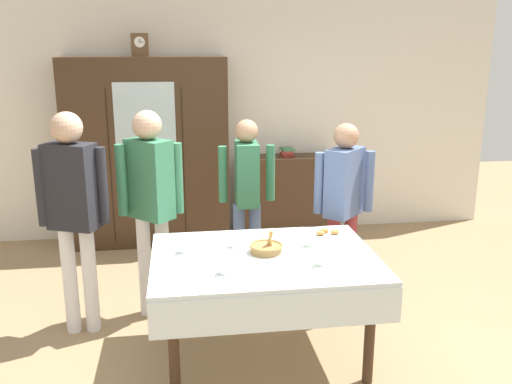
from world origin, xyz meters
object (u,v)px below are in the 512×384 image
(tea_cup_near_right, at_px, (235,244))
(wall_cabinet, at_px, (148,153))
(person_behind_table_left, at_px, (151,193))
(mantel_clock, at_px, (140,45))
(bookshelf_low, at_px, (287,196))
(tea_cup_back_edge, at_px, (322,262))
(person_near_right_end, at_px, (73,202))
(bread_basket, at_px, (266,248))
(spoon_near_left, at_px, (183,263))
(spoon_center, at_px, (342,252))
(dining_table, at_px, (265,271))
(spoon_front_edge, at_px, (281,234))
(tea_cup_mid_right, at_px, (185,250))
(tea_cup_front_edge, at_px, (310,243))
(pastry_plate, at_px, (328,235))
(person_by_cabinet, at_px, (247,186))
(book_stack, at_px, (287,152))
(person_behind_table_right, at_px, (344,196))
(tea_cup_near_left, at_px, (225,271))

(tea_cup_near_right, bearing_deg, wall_cabinet, 106.77)
(person_behind_table_left, bearing_deg, mantel_clock, 94.11)
(bookshelf_low, bearing_deg, tea_cup_back_edge, -96.66)
(tea_cup_near_right, relative_size, person_near_right_end, 0.08)
(bread_basket, relative_size, spoon_near_left, 2.02)
(spoon_center, bearing_deg, dining_table, -178.38)
(spoon_front_edge, bearing_deg, spoon_center, -51.04)
(dining_table, bearing_deg, person_behind_table_left, 134.41)
(bread_basket, distance_m, person_near_right_end, 1.49)
(bookshelf_low, distance_m, spoon_front_edge, 2.26)
(bookshelf_low, height_order, person_behind_table_left, person_behind_table_left)
(tea_cup_mid_right, height_order, person_near_right_end, person_near_right_end)
(tea_cup_near_right, height_order, tea_cup_back_edge, same)
(wall_cabinet, height_order, tea_cup_back_edge, wall_cabinet)
(dining_table, relative_size, spoon_center, 13.05)
(tea_cup_front_edge, xyz_separation_m, pastry_plate, (0.19, 0.20, -0.01))
(bread_basket, height_order, spoon_center, bread_basket)
(bread_basket, bearing_deg, tea_cup_mid_right, 173.73)
(bookshelf_low, bearing_deg, bread_basket, -104.41)
(pastry_plate, relative_size, person_by_cabinet, 0.18)
(person_near_right_end, bearing_deg, tea_cup_mid_right, -28.59)
(bookshelf_low, relative_size, book_stack, 5.02)
(tea_cup_back_edge, bearing_deg, person_behind_table_right, 66.37)
(tea_cup_near_left, relative_size, person_behind_table_left, 0.08)
(bookshelf_low, height_order, tea_cup_back_edge, bookshelf_low)
(spoon_center, bearing_deg, tea_cup_back_edge, -133.22)
(wall_cabinet, height_order, tea_cup_near_left, wall_cabinet)
(pastry_plate, distance_m, spoon_center, 0.34)
(tea_cup_back_edge, relative_size, spoon_center, 1.09)
(book_stack, distance_m, tea_cup_near_left, 3.06)
(tea_cup_back_edge, bearing_deg, spoon_center, 46.78)
(spoon_near_left, xyz_separation_m, spoon_center, (1.12, 0.05, 0.00))
(wall_cabinet, bearing_deg, spoon_front_edge, -62.74)
(dining_table, height_order, tea_cup_front_edge, tea_cup_front_edge)
(book_stack, bearing_deg, bread_basket, -104.41)
(tea_cup_near_left, xyz_separation_m, spoon_front_edge, (0.50, 0.71, -0.02))
(pastry_plate, distance_m, spoon_front_edge, 0.36)
(spoon_center, bearing_deg, person_behind_table_right, 73.00)
(spoon_near_left, bearing_deg, book_stack, 65.12)
(person_by_cabinet, bearing_deg, mantel_clock, 128.40)
(tea_cup_front_edge, bearing_deg, mantel_clock, 117.70)
(pastry_plate, bearing_deg, dining_table, -146.75)
(dining_table, xyz_separation_m, tea_cup_mid_right, (-0.54, 0.15, 0.13))
(tea_cup_mid_right, bearing_deg, person_behind_table_left, 110.92)
(book_stack, height_order, pastry_plate, book_stack)
(person_behind_table_right, bearing_deg, spoon_near_left, -146.79)
(tea_cup_back_edge, distance_m, bread_basket, 0.44)
(book_stack, height_order, person_near_right_end, person_near_right_end)
(tea_cup_near_right, bearing_deg, bread_basket, -30.26)
(book_stack, bearing_deg, wall_cabinet, -178.17)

